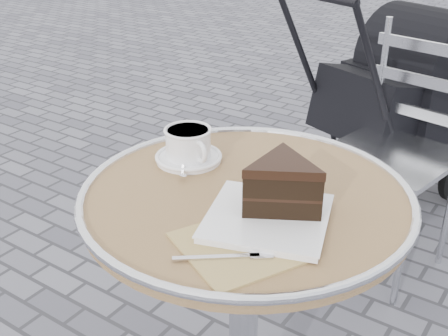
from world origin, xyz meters
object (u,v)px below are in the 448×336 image
Objects in this scene: cappuccino_set at (189,147)px; cake_plate_set at (278,193)px; baby_stroller at (401,107)px; bistro_chair at (409,124)px; cafe_table at (245,256)px.

cake_plate_set is at bearing 4.04° from cappuccino_set.
cake_plate_set is at bearing -61.31° from baby_stroller.
baby_stroller is (-0.22, 1.53, -0.34)m from cake_plate_set.
cappuccino_set is 0.47× the size of cake_plate_set.
cake_plate_set is 0.42× the size of bistro_chair.
cappuccino_set is 0.20× the size of bistro_chair.
bistro_chair is (-0.06, 1.08, -0.23)m from cake_plate_set.
cake_plate_set is (0.30, -0.11, 0.02)m from cappuccino_set.
cafe_table is at bearing 134.67° from cake_plate_set.
cake_plate_set is at bearing -27.17° from cafe_table.
cake_plate_set is (0.11, -0.05, 0.22)m from cafe_table.
cappuccino_set is 1.46m from baby_stroller.
cafe_table is at bearing 8.13° from cappuccino_set.
bistro_chair is at bearing 100.04° from cappuccino_set.
cafe_table is 1.03m from bistro_chair.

